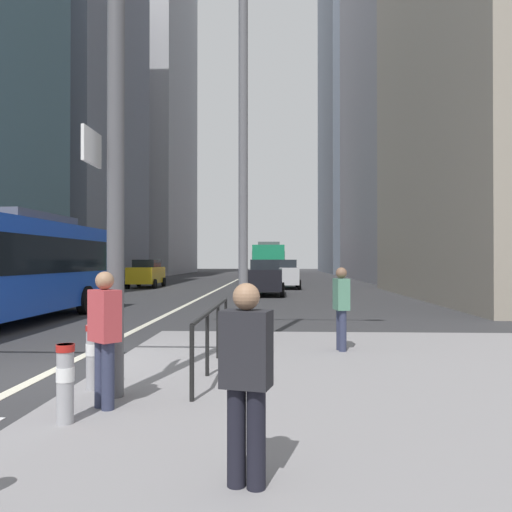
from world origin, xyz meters
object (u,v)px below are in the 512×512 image
Objects in this scene: car_receding_far at (285,274)px; pedestrian_far at (246,375)px; pedestrian_walking at (105,333)px; car_oncoming_mid at (146,273)px; bollard_left at (65,379)px; car_receding_near at (266,277)px; pedestrian_waiting at (341,305)px; street_lamp_post at (243,103)px; bollard_right at (93,354)px; city_bus_red_distant at (274,261)px; city_bus_red_receding at (270,261)px.

pedestrian_far is (-0.74, -29.76, 0.04)m from car_receding_far.
pedestrian_walking is at bearing 132.49° from pedestrian_far.
bollard_left is (6.82, -29.12, -0.36)m from car_oncoming_mid.
car_receding_near is 2.74× the size of pedestrian_walking.
car_oncoming_mid is at bearing 112.84° from pedestrian_waiting.
bollard_left is 0.54× the size of pedestrian_far.
car_oncoming_mid and car_receding_far have the same top height.
bollard_right is (-1.79, -3.93, -4.64)m from street_lamp_post.
city_bus_red_distant is 61.16m from bollard_right.
bollard_right is at bearing -140.67° from pedestrian_waiting.
city_bus_red_receding is 23.90m from city_bus_red_distant.
pedestrian_waiting is at bearing 51.70° from bollard_left.
city_bus_red_distant is 12.06× the size of bollard_right.
car_receding_near is 23.17m from pedestrian_far.
pedestrian_far is (0.39, -23.16, 0.03)m from car_receding_near.
bollard_right is at bearing 98.98° from bollard_left.
bollard_right is at bearing -91.94° from city_bus_red_distant.
city_bus_red_distant is at bearing 75.45° from car_oncoming_mid.
pedestrian_far is (-1.49, -5.92, -0.02)m from pedestrian_waiting.
pedestrian_walking reaches higher than bollard_left.
car_oncoming_mid is 4.84× the size of bollard_right.
street_lamp_post reaches higher than car_oncoming_mid.
city_bus_red_receding and city_bus_red_distant have the same top height.
car_receding_near is 17.35m from pedestrian_waiting.
street_lamp_post reaches higher than city_bus_red_distant.
bollard_right is at bearing -114.48° from street_lamp_post.
street_lamp_post is (-1.23, -23.00, 4.29)m from car_receding_far.
car_receding_near is 5.22× the size of bollard_left.
car_oncoming_mid is at bearing 106.20° from pedestrian_far.
car_receding_far is at bearing 80.30° from car_receding_near.
city_bus_red_distant is 6.69× the size of pedestrian_far.
pedestrian_far is at bearing -73.80° from car_oncoming_mid.
car_receding_far is 4.83× the size of bollard_right.
bollard_left is 1.42m from bollard_right.
city_bus_red_distant is at bearing 88.06° from bollard_right.
street_lamp_post is 4.92× the size of pedestrian_waiting.
city_bus_red_distant reaches higher than car_oncoming_mid.
car_receding_near is 21.22m from pedestrian_walking.
street_lamp_post is 9.34× the size of bollard_left.
car_receding_near is at bearing 89.65° from street_lamp_post.
bollard_right is (6.60, -27.72, -0.35)m from car_oncoming_mid.
city_bus_red_receding is 33.47m from street_lamp_post.
car_receding_far reaches higher than bollard_left.
street_lamp_post is 8.00m from pedestrian_far.
bollard_right is 0.55× the size of pedestrian_far.
bollard_left is 0.53× the size of pedestrian_waiting.
car_receding_far is 28.47m from bollard_left.
pedestrian_walking is 2.69m from pedestrian_far.
pedestrian_walking is 1.03× the size of pedestrian_far.
city_bus_red_distant reaches higher than bollard_left.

